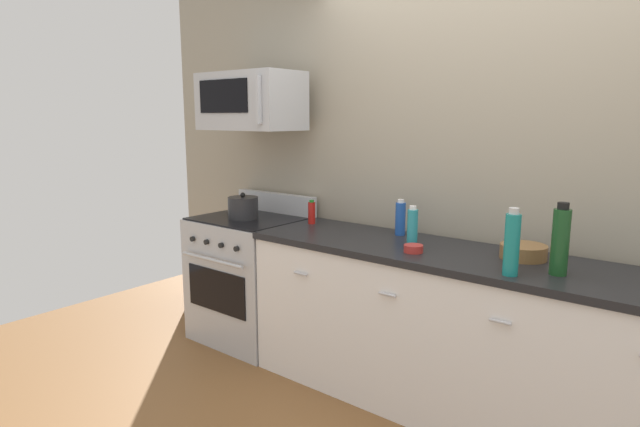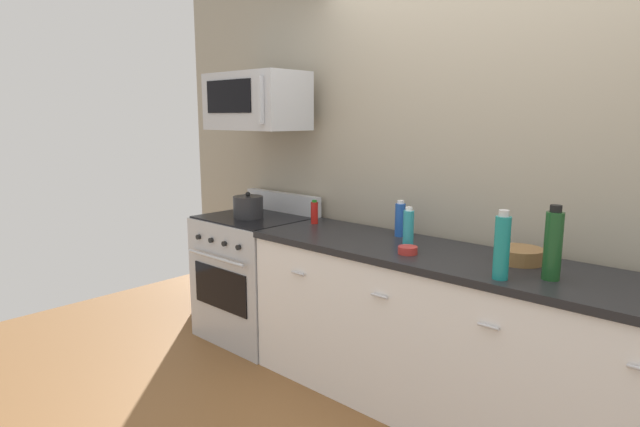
{
  "view_description": "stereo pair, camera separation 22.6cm",
  "coord_description": "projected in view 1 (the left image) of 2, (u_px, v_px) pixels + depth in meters",
  "views": [
    {
      "loc": [
        1.08,
        -2.61,
        1.64
      ],
      "look_at": [
        -0.97,
        -0.05,
        1.04
      ],
      "focal_mm": 29.59,
      "sensor_mm": 36.0,
      "label": 1
    },
    {
      "loc": [
        1.25,
        -2.47,
        1.64
      ],
      "look_at": [
        -0.97,
        -0.05,
        1.04
      ],
      "focal_mm": 29.59,
      "sensor_mm": 36.0,
      "label": 2
    }
  ],
  "objects": [
    {
      "name": "bottle_hot_sauce_red",
      "position": [
        312.0,
        213.0,
        3.61
      ],
      "size": [
        0.05,
        0.05,
        0.16
      ],
      "color": "#B21914",
      "rests_on": "countertop_slab"
    },
    {
      "name": "bottle_wine_green",
      "position": [
        560.0,
        241.0,
        2.42
      ],
      "size": [
        0.08,
        0.08,
        0.34
      ],
      "color": "#19471E",
      "rests_on": "countertop_slab"
    },
    {
      "name": "ground_plane",
      "position": [
        460.0,
        413.0,
        2.97
      ],
      "size": [
        6.83,
        6.83,
        0.0
      ],
      "primitive_type": "plane",
      "color": "brown"
    },
    {
      "name": "range_oven",
      "position": [
        250.0,
        277.0,
        3.91
      ],
      "size": [
        0.76,
        0.69,
        1.07
      ],
      "color": "#B7BABF",
      "rests_on": "ground_plane"
    },
    {
      "name": "counter_unit",
      "position": [
        464.0,
        336.0,
        2.88
      ],
      "size": [
        2.6,
        0.66,
        0.92
      ],
      "color": "white",
      "rests_on": "ground_plane"
    },
    {
      "name": "stockpot",
      "position": [
        243.0,
        208.0,
        3.78
      ],
      "size": [
        0.22,
        0.22,
        0.19
      ],
      "color": "#262628",
      "rests_on": "range_oven"
    },
    {
      "name": "back_wall",
      "position": [
        501.0,
        168.0,
        3.04
      ],
      "size": [
        5.69,
        0.1,
        2.7
      ],
      "primitive_type": "cube",
      "color": "#9E937F",
      "rests_on": "ground_plane"
    },
    {
      "name": "bowl_red_small",
      "position": [
        413.0,
        248.0,
        2.85
      ],
      "size": [
        0.11,
        0.11,
        0.04
      ],
      "color": "#B72D28",
      "rests_on": "countertop_slab"
    },
    {
      "name": "bottle_soda_blue",
      "position": [
        400.0,
        218.0,
        3.26
      ],
      "size": [
        0.06,
        0.06,
        0.22
      ],
      "color": "#1E4CA5",
      "rests_on": "countertop_slab"
    },
    {
      "name": "bottle_dish_soap",
      "position": [
        412.0,
        228.0,
        2.95
      ],
      "size": [
        0.06,
        0.06,
        0.24
      ],
      "color": "teal",
      "rests_on": "countertop_slab"
    },
    {
      "name": "microwave",
      "position": [
        251.0,
        101.0,
        3.72
      ],
      "size": [
        0.74,
        0.44,
        0.4
      ],
      "color": "#B7BABF"
    },
    {
      "name": "bowl_wooden_salad",
      "position": [
        523.0,
        251.0,
        2.72
      ],
      "size": [
        0.24,
        0.24,
        0.07
      ],
      "color": "brown",
      "rests_on": "countertop_slab"
    },
    {
      "name": "bottle_sparkling_teal",
      "position": [
        512.0,
        244.0,
        2.42
      ],
      "size": [
        0.07,
        0.07,
        0.32
      ],
      "color": "#197F7A",
      "rests_on": "countertop_slab"
    }
  ]
}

